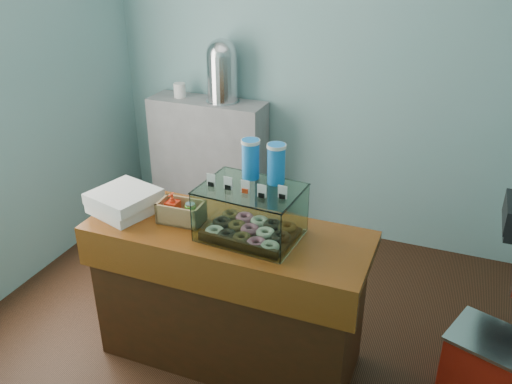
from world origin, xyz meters
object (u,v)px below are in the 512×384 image
at_px(red_cooler, 490,368).
at_px(counter, 229,295).
at_px(display_case, 254,207).
at_px(coffee_urn, 222,69).

bearing_deg(red_cooler, counter, -151.34).
distance_m(display_case, coffee_urn, 1.83).
bearing_deg(display_case, coffee_urn, 124.18).
relative_size(counter, red_cooler, 2.86).
bearing_deg(coffee_urn, red_cooler, -31.14).
height_order(display_case, coffee_urn, coffee_urn).
xyz_separation_m(counter, display_case, (0.15, 0.03, 0.60)).
xyz_separation_m(counter, coffee_urn, (-0.76, 1.59, 0.91)).
xyz_separation_m(coffee_urn, red_cooler, (2.23, -1.35, -1.16)).
height_order(coffee_urn, red_cooler, coffee_urn).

